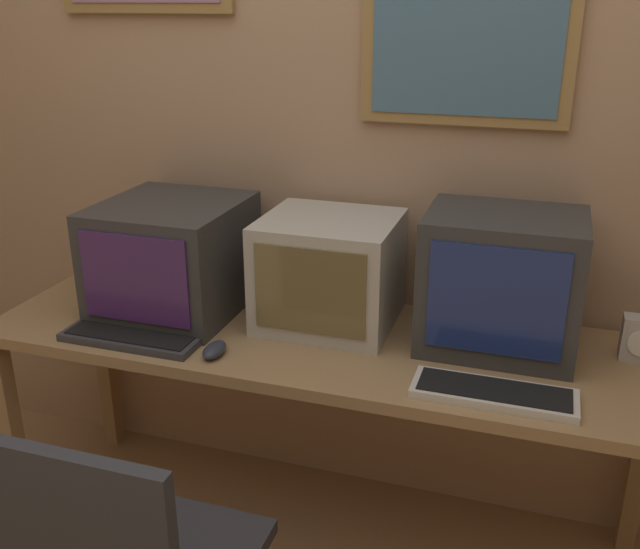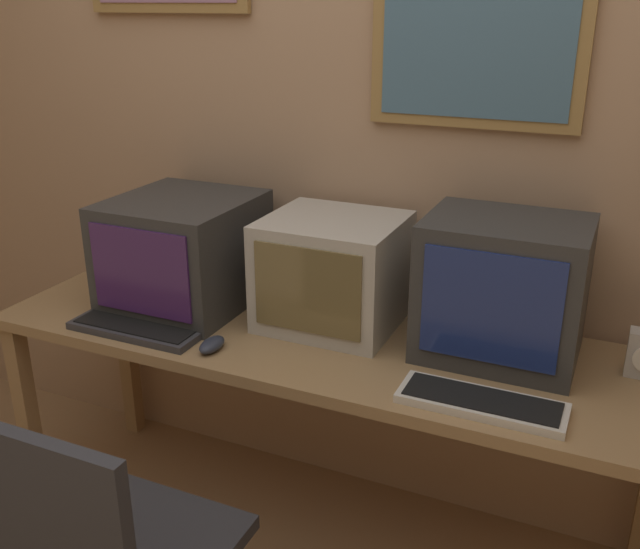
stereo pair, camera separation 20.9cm
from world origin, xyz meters
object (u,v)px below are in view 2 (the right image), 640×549
Objects in this scene: keyboard_side at (482,403)px; mouse_near_keyboard at (212,345)px; monitor_right at (502,289)px; keyboard_main at (138,327)px; monitor_center at (333,272)px; monitor_left at (184,252)px.

keyboard_side is 3.96× the size of mouse_near_keyboard.
monitor_right is 1.10m from keyboard_main.
monitor_center is at bearing 149.92° from keyboard_side.
monitor_center reaches higher than keyboard_side.
monitor_left is at bearing -173.82° from monitor_center.
monitor_right is at bearing -0.22° from monitor_center.
monitor_center is 0.96× the size of keyboard_main.
keyboard_side is (1.05, -0.26, -0.17)m from monitor_left.
monitor_left reaches higher than keyboard_main.
keyboard_main is 1.06m from keyboard_side.
mouse_near_keyboard is (0.28, -0.02, 0.01)m from keyboard_main.
keyboard_side is 0.78m from mouse_near_keyboard.
monitor_center is 0.97× the size of keyboard_side.
monitor_center reaches higher than keyboard_main.
monitor_left is 1.06× the size of monitor_right.
keyboard_side is (1.06, -0.01, 0.00)m from keyboard_main.
monitor_right is 1.05× the size of keyboard_side.
monitor_center is 0.52m from monitor_right.
monitor_left is 1.15× the size of monitor_center.
keyboard_side is at bearing 0.97° from mouse_near_keyboard.
monitor_right is 1.04× the size of keyboard_main.
monitor_center is 0.65m from keyboard_side.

